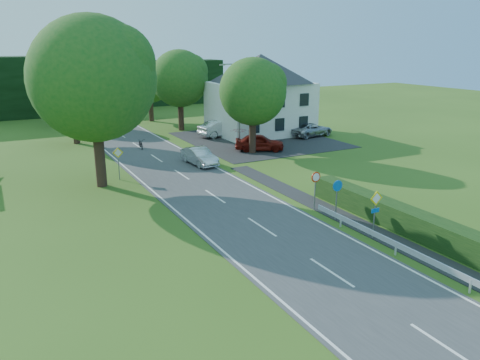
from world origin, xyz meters
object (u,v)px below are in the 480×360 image
parked_car_silver_b (311,130)px  motorcycle (141,144)px  streetlight (238,102)px  parked_car_silver_a (222,128)px  parasol (240,138)px  parked_car_red (259,142)px  moving_car (199,156)px

parked_car_silver_b → motorcycle: bearing=73.7°
streetlight → parked_car_silver_a: 7.43m
streetlight → motorcycle: 10.08m
parked_car_silver_a → parasol: size_ratio=2.56×
parked_car_silver_b → parasol: (-9.38, -1.20, 0.21)m
parasol → parked_car_red: bearing=-69.5°
parasol → motorcycle: bearing=156.3°
moving_car → parked_car_silver_b: size_ratio=0.83×
moving_car → parked_car_red: size_ratio=0.93×
parked_car_silver_a → moving_car: bearing=137.4°
moving_car → parked_car_red: 7.33m
motorcycle → parked_car_red: 11.32m
parked_car_red → parked_car_silver_b: parked_car_red is taller
parked_car_red → moving_car: bearing=135.6°
moving_car → parasol: bearing=30.7°
streetlight → motorcycle: size_ratio=4.41×
parked_car_red → parasol: size_ratio=2.25×
streetlight → moving_car: streetlight is taller
motorcycle → parasol: parasol is taller
parked_car_silver_b → streetlight: bearing=92.7°
parked_car_silver_a → parasol: parasol is taller
moving_car → parked_car_red: parked_car_red is taller
parked_car_silver_b → moving_car: bearing=101.9°
parked_car_red → parasol: parasol is taller
streetlight → parked_car_red: bearing=-48.7°
streetlight → parked_car_red: 4.23m
motorcycle → moving_car: bearing=-66.1°
parked_car_red → streetlight: bearing=70.0°
motorcycle → parked_car_red: (9.53, -6.11, 0.30)m
moving_car → parasol: 7.59m
moving_car → parked_car_silver_b: parked_car_silver_b is taller
parked_car_red → parasol: 2.47m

